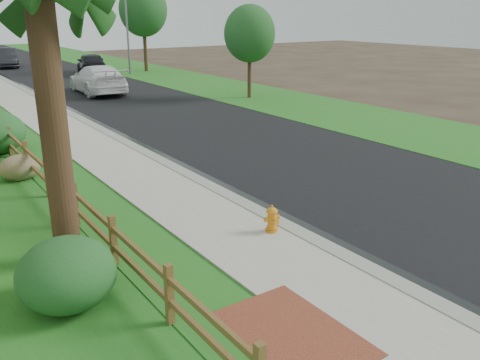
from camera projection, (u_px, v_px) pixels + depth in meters
ground at (346, 274)px, 9.87m from camera, size 120.00×120.00×0.00m
road at (62, 76)px, 39.70m from camera, size 8.00×90.00×0.02m
curb at (4, 79)px, 37.43m from camera, size 0.40×90.00×0.12m
wet_gutter at (9, 80)px, 37.63m from camera, size 0.50×90.00×0.00m
verge_far at (143, 71)px, 43.41m from camera, size 6.00×90.00×0.04m
brick_patch at (293, 336)px, 7.89m from camera, size 1.60×2.40×0.11m
ranch_fence at (60, 188)px, 12.74m from camera, size 0.12×16.92×1.10m
fire_hydrant at (272, 219)px, 11.44m from camera, size 0.41×0.33×0.63m
white_suv at (98, 79)px, 31.18m from camera, size 2.72×6.02×1.71m
dark_car_mid at (91, 63)px, 40.60m from camera, size 3.16×5.37×1.71m
dark_car_far at (6, 58)px, 45.83m from camera, size 2.44×5.30×1.68m
streetlight at (125, 16)px, 39.35m from camera, size 1.75×0.81×7.92m
boulder at (20, 168)px, 15.18m from camera, size 1.43×1.26×0.79m
shrub_a at (67, 274)px, 8.57m from camera, size 1.83×1.83×1.25m
tree_near_right at (250, 34)px, 28.65m from camera, size 2.92×2.92×5.25m
tree_mid_right at (143, 10)px, 41.40m from camera, size 3.94×3.94×7.14m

